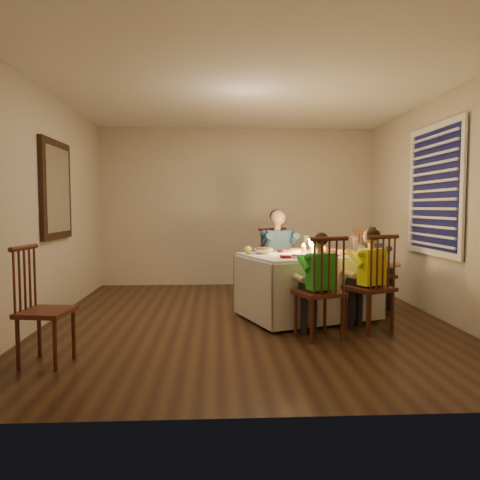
{
  "coord_description": "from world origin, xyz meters",
  "views": [
    {
      "loc": [
        -0.35,
        -5.29,
        1.3
      ],
      "look_at": [
        -0.07,
        0.15,
        0.92
      ],
      "focal_mm": 35.0,
      "sensor_mm": 36.0,
      "label": 1
    }
  ],
  "objects": [
    {
      "name": "ground",
      "position": [
        0.0,
        0.0,
        0.0
      ],
      "size": [
        5.0,
        5.0,
        0.0
      ],
      "primitive_type": "plane",
      "color": "black",
      "rests_on": "ground"
    },
    {
      "name": "wall_left",
      "position": [
        -2.25,
        0.0,
        1.3
      ],
      "size": [
        0.02,
        5.0,
        2.6
      ],
      "primitive_type": "cube",
      "color": "beige",
      "rests_on": "ground"
    },
    {
      "name": "wall_right",
      "position": [
        2.25,
        0.0,
        1.3
      ],
      "size": [
        0.02,
        5.0,
        2.6
      ],
      "primitive_type": "cube",
      "color": "beige",
      "rests_on": "ground"
    },
    {
      "name": "wall_back",
      "position": [
        0.0,
        2.5,
        1.3
      ],
      "size": [
        4.5,
        0.02,
        2.6
      ],
      "primitive_type": "cube",
      "color": "beige",
      "rests_on": "ground"
    },
    {
      "name": "ceiling",
      "position": [
        0.0,
        0.0,
        2.6
      ],
      "size": [
        5.0,
        5.0,
        0.0
      ],
      "primitive_type": "plane",
      "color": "white",
      "rests_on": "wall_back"
    },
    {
      "name": "dining_table",
      "position": [
        0.71,
        0.09,
        0.54
      ],
      "size": [
        1.71,
        1.47,
        0.72
      ],
      "rotation": [
        0.0,
        0.0,
        0.35
      ],
      "color": "silver",
      "rests_on": "ground"
    },
    {
      "name": "chair_adult",
      "position": [
        0.46,
        0.83,
        0.0
      ],
      "size": [
        0.52,
        0.5,
        1.02
      ],
      "primitive_type": null,
      "rotation": [
        0.0,
        0.0,
        0.28
      ],
      "color": "#3D1710",
      "rests_on": "ground"
    },
    {
      "name": "chair_near_left",
      "position": [
        0.66,
        -0.77,
        0.0
      ],
      "size": [
        0.53,
        0.51,
        1.02
      ],
      "primitive_type": null,
      "rotation": [
        0.0,
        0.0,
        3.46
      ],
      "color": "#3D1710",
      "rests_on": "ground"
    },
    {
      "name": "chair_near_right",
      "position": [
        1.25,
        -0.53,
        0.0
      ],
      "size": [
        0.55,
        0.54,
        1.02
      ],
      "primitive_type": null,
      "rotation": [
        0.0,
        0.0,
        3.6
      ],
      "color": "#3D1710",
      "rests_on": "ground"
    },
    {
      "name": "chair_end",
      "position": [
        1.62,
        0.41,
        0.0
      ],
      "size": [
        0.48,
        0.5,
        1.02
      ],
      "primitive_type": null,
      "rotation": [
        0.0,
        0.0,
        1.78
      ],
      "color": "#3D1710",
      "rests_on": "ground"
    },
    {
      "name": "chair_extra",
      "position": [
        -1.76,
        -1.41,
        0.0
      ],
      "size": [
        0.44,
        0.46,
        0.99
      ],
      "primitive_type": null,
      "rotation": [
        0.0,
        0.0,
        1.43
      ],
      "color": "#3D1710",
      "rests_on": "ground"
    },
    {
      "name": "adult",
      "position": [
        0.46,
        0.83,
        0.0
      ],
      "size": [
        0.57,
        0.54,
        1.27
      ],
      "primitive_type": null,
      "rotation": [
        0.0,
        0.0,
        0.28
      ],
      "color": "navy",
      "rests_on": "ground"
    },
    {
      "name": "child_green",
      "position": [
        0.66,
        -0.77,
        0.0
      ],
      "size": [
        0.43,
        0.41,
        1.05
      ],
      "primitive_type": null,
      "rotation": [
        0.0,
        0.0,
        3.46
      ],
      "color": "green",
      "rests_on": "ground"
    },
    {
      "name": "child_yellow",
      "position": [
        1.25,
        -0.53,
        0.0
      ],
      "size": [
        0.47,
        0.45,
        1.08
      ],
      "primitive_type": null,
      "rotation": [
        0.0,
        0.0,
        3.6
      ],
      "color": "yellow",
      "rests_on": "ground"
    },
    {
      "name": "child_teal",
      "position": [
        1.62,
        0.41,
        0.0
      ],
      "size": [
        0.38,
        0.4,
        1.06
      ],
      "primitive_type": null,
      "rotation": [
        0.0,
        0.0,
        1.78
      ],
      "color": "#1A3B42",
      "rests_on": "ground"
    },
    {
      "name": "setting_adult",
      "position": [
        0.63,
        0.4,
        0.76
      ],
      "size": [
        0.33,
        0.33,
        0.02
      ],
      "primitive_type": "cylinder",
      "rotation": [
        0.0,
        0.0,
        0.35
      ],
      "color": "silver",
      "rests_on": "dining_table"
    },
    {
      "name": "setting_green",
      "position": [
        0.56,
        -0.25,
        0.76
      ],
      "size": [
        0.33,
        0.33,
        0.02
      ],
      "primitive_type": "cylinder",
      "rotation": [
        0.0,
        0.0,
        0.35
      ],
      "color": "silver",
      "rests_on": "dining_table"
    },
    {
      "name": "setting_yellow",
      "position": [
        1.12,
        -0.09,
        0.76
      ],
      "size": [
        0.33,
        0.33,
        0.02
      ],
      "primitive_type": "cylinder",
      "rotation": [
        0.0,
        0.0,
        0.35
      ],
      "color": "silver",
      "rests_on": "dining_table"
    },
    {
      "name": "setting_teal",
      "position": [
        1.2,
        0.28,
        0.76
      ],
      "size": [
        0.33,
        0.33,
        0.02
      ],
      "primitive_type": "cylinder",
      "rotation": [
        0.0,
        0.0,
        0.35
      ],
      "color": "silver",
      "rests_on": "dining_table"
    },
    {
      "name": "candle_left",
      "position": [
        0.66,
        0.07,
        0.8
      ],
      "size": [
        0.06,
        0.06,
        0.1
      ],
      "primitive_type": "cylinder",
      "color": "white",
      "rests_on": "dining_table"
    },
    {
      "name": "candle_right",
      "position": [
        0.8,
        0.12,
        0.8
      ],
      "size": [
        0.06,
        0.06,
        0.1
      ],
      "primitive_type": "cylinder",
      "color": "white",
      "rests_on": "dining_table"
    },
    {
      "name": "squash",
      "position": [
        0.02,
        0.16,
        0.8
      ],
      "size": [
        0.09,
        0.09,
        0.09
      ],
      "primitive_type": "sphere",
      "color": "#FCFF43",
      "rests_on": "dining_table"
    },
    {
      "name": "orange_fruit",
      "position": [
        0.94,
        0.23,
        0.79
      ],
      "size": [
        0.08,
        0.08,
        0.08
      ],
      "primitive_type": "sphere",
      "color": "orange",
      "rests_on": "dining_table"
    },
    {
      "name": "serving_bowl",
      "position": [
        0.21,
        0.17,
        0.78
      ],
      "size": [
        0.25,
        0.25,
        0.06
      ],
      "primitive_type": "imported",
      "rotation": [
        0.0,
        0.0,
        -0.05
      ],
      "color": "silver",
      "rests_on": "dining_table"
    },
    {
      "name": "wall_mirror",
      "position": [
        -2.22,
        0.3,
        1.5
      ],
      "size": [
        0.06,
        0.95,
        1.15
      ],
      "color": "black",
      "rests_on": "wall_left"
    },
    {
      "name": "window_blinds",
      "position": [
        2.21,
        0.1,
        1.5
      ],
      "size": [
        0.07,
        1.34,
        1.54
      ],
      "color": "black",
      "rests_on": "wall_right"
    }
  ]
}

